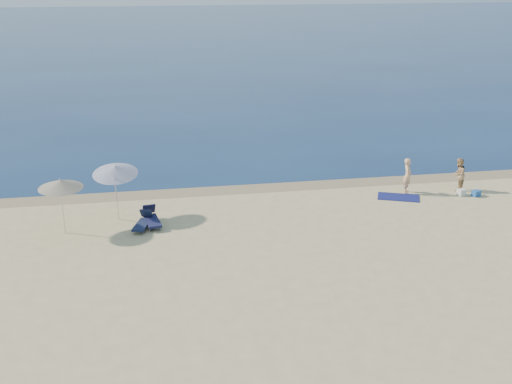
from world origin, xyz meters
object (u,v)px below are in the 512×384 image
Objects in this scene: umbrella_near at (115,170)px; person_right at (459,175)px; person_left at (407,176)px; blue_cooler at (476,193)px.

person_right is at bearing 6.12° from umbrella_near.
person_left is 2.69m from person_right.
person_left is 1.07× the size of person_right.
person_left is 14.28m from umbrella_near.
umbrella_near reaches higher than person_left.
person_left is at bearing 7.06° from umbrella_near.
person_right is 4.10× the size of blue_cooler.
person_right reaches higher than blue_cooler.
umbrella_near is (-14.19, -0.92, 1.35)m from person_left.
person_right is at bearing -72.37° from person_left.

